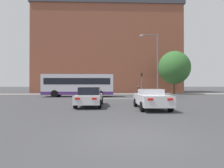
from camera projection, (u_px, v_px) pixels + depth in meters
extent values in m
plane|color=#3D3D3F|center=(131.00, 137.00, 5.65)|extent=(400.00, 400.00, 0.00)
cube|color=silver|center=(113.00, 99.00, 21.64)|extent=(9.47, 0.30, 0.01)
cube|color=#A09B91|center=(111.00, 94.00, 33.67)|extent=(70.52, 2.50, 0.01)
cube|color=brown|center=(108.00, 53.00, 43.64)|extent=(33.65, 11.35, 19.72)
cube|color=#42444C|center=(108.00, 9.00, 43.73)|extent=(34.32, 11.81, 2.02)
cube|color=brown|center=(57.00, 3.00, 44.68)|extent=(0.90, 0.90, 2.27)
cube|color=brown|center=(106.00, 2.00, 44.50)|extent=(0.90, 0.90, 2.27)
cube|color=brown|center=(135.00, 0.00, 43.21)|extent=(0.90, 0.90, 2.27)
cube|color=silver|center=(90.00, 98.00, 13.97)|extent=(1.92, 4.62, 0.61)
cube|color=black|center=(90.00, 91.00, 13.93)|extent=(1.61, 2.09, 0.58)
cylinder|color=black|center=(82.00, 101.00, 15.38)|extent=(0.23, 0.64, 0.64)
cylinder|color=black|center=(102.00, 101.00, 15.40)|extent=(0.23, 0.64, 0.64)
cylinder|color=black|center=(75.00, 104.00, 12.54)|extent=(0.23, 0.64, 0.64)
cylinder|color=black|center=(100.00, 104.00, 12.56)|extent=(0.23, 0.64, 0.64)
cube|color=red|center=(77.00, 99.00, 11.65)|extent=(0.32, 0.06, 0.12)
cube|color=red|center=(94.00, 99.00, 11.67)|extent=(0.32, 0.06, 0.12)
cube|color=silver|center=(151.00, 99.00, 12.37)|extent=(1.92, 4.35, 0.70)
cube|color=silver|center=(151.00, 92.00, 12.48)|extent=(1.63, 1.31, 0.38)
cylinder|color=black|center=(135.00, 102.00, 13.69)|extent=(0.23, 0.64, 0.64)
cylinder|color=black|center=(158.00, 102.00, 13.73)|extent=(0.23, 0.64, 0.64)
cylinder|color=black|center=(142.00, 107.00, 11.01)|extent=(0.23, 0.64, 0.64)
cylinder|color=black|center=(170.00, 107.00, 11.05)|extent=(0.23, 0.64, 0.64)
cube|color=red|center=(150.00, 99.00, 10.17)|extent=(0.32, 0.05, 0.12)
cube|color=red|center=(170.00, 99.00, 10.20)|extent=(0.32, 0.05, 0.12)
cube|color=silver|center=(78.00, 84.00, 25.55)|extent=(10.09, 2.47, 2.90)
cube|color=#4C2870|center=(78.00, 93.00, 25.54)|extent=(10.11, 2.49, 0.44)
cube|color=black|center=(78.00, 81.00, 25.55)|extent=(9.28, 2.50, 0.90)
cylinder|color=black|center=(100.00, 93.00, 26.82)|extent=(1.00, 0.28, 1.00)
cylinder|color=black|center=(100.00, 94.00, 24.45)|extent=(1.00, 0.28, 1.00)
cylinder|color=black|center=(59.00, 93.00, 26.62)|extent=(1.00, 0.28, 1.00)
cylinder|color=black|center=(54.00, 94.00, 24.25)|extent=(1.00, 0.28, 1.00)
cylinder|color=slate|center=(80.00, 86.00, 32.85)|extent=(0.12, 0.12, 3.06)
cube|color=black|center=(80.00, 76.00, 32.87)|extent=(0.26, 0.20, 0.80)
sphere|color=red|center=(80.00, 74.00, 32.74)|extent=(0.17, 0.17, 0.17)
sphere|color=black|center=(80.00, 76.00, 32.74)|extent=(0.17, 0.17, 0.17)
sphere|color=black|center=(80.00, 77.00, 32.74)|extent=(0.17, 0.17, 0.17)
cylinder|color=slate|center=(142.00, 86.00, 33.54)|extent=(0.12, 0.12, 3.24)
cube|color=black|center=(142.00, 75.00, 33.56)|extent=(0.26, 0.20, 0.80)
sphere|color=black|center=(142.00, 74.00, 33.43)|extent=(0.17, 0.17, 0.17)
sphere|color=black|center=(142.00, 75.00, 33.43)|extent=(0.17, 0.17, 0.17)
sphere|color=#1ED14C|center=(142.00, 76.00, 33.43)|extent=(0.17, 0.17, 0.17)
cylinder|color=slate|center=(158.00, 66.00, 23.13)|extent=(0.16, 0.16, 8.49)
cylinder|color=slate|center=(150.00, 35.00, 23.12)|extent=(2.13, 0.10, 0.10)
ellipsoid|color=#B2B2B7|center=(142.00, 36.00, 23.09)|extent=(0.50, 0.36, 0.22)
cylinder|color=black|center=(138.00, 92.00, 34.55)|extent=(0.13, 0.13, 0.75)
cylinder|color=black|center=(139.00, 92.00, 34.40)|extent=(0.13, 0.13, 0.75)
cube|color=#232328|center=(138.00, 88.00, 34.48)|extent=(0.37, 0.46, 0.59)
sphere|color=tan|center=(138.00, 86.00, 34.48)|extent=(0.22, 0.22, 0.22)
cylinder|color=#333851|center=(78.00, 92.00, 32.77)|extent=(0.13, 0.13, 0.80)
cylinder|color=#333851|center=(79.00, 92.00, 32.78)|extent=(0.13, 0.13, 0.80)
cube|color=#B21E23|center=(78.00, 88.00, 32.78)|extent=(0.41, 0.23, 0.64)
sphere|color=tan|center=(78.00, 86.00, 32.78)|extent=(0.24, 0.24, 0.24)
cylinder|color=#4C3823|center=(174.00, 87.00, 33.67)|extent=(0.36, 0.36, 2.54)
ellipsoid|color=#33662D|center=(174.00, 68.00, 33.70)|extent=(6.03, 6.03, 6.34)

